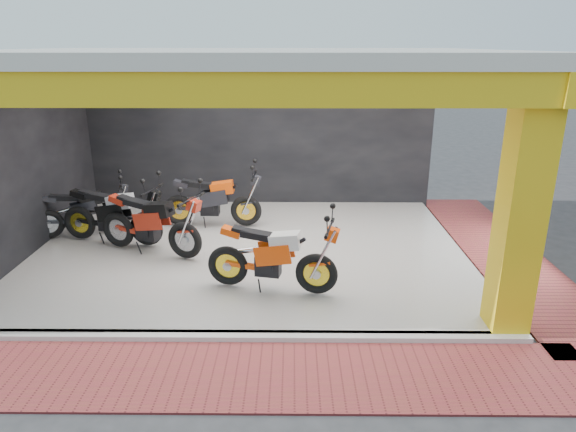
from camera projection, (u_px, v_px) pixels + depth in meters
The scene contains 16 objects.
ground at pixel (239, 304), 7.88m from camera, with size 80.00×80.00×0.00m, color #2D2D30.
showroom_floor at pixel (250, 251), 9.76m from camera, with size 8.00×6.00×0.10m, color white.
showroom_ceiling at pixel (245, 56), 8.63m from camera, with size 8.40×6.40×0.20m, color beige.
back_wall at pixel (258, 134), 12.15m from camera, with size 8.20×0.20×3.50m, color black.
left_wall at pixel (21, 163), 9.25m from camera, with size 0.20×6.20×3.50m, color black.
corner_column at pixel (521, 211), 6.58m from camera, with size 0.50×0.50×3.50m, color gold.
header_beam_front at pixel (222, 89), 5.88m from camera, with size 8.40×0.30×0.40m, color gold.
header_beam_right at pixel (481, 74), 8.69m from camera, with size 0.30×6.40×0.40m, color gold.
floor_kerb at pixel (232, 337), 6.90m from camera, with size 8.00×0.20×0.10m, color white.
paver_front at pixel (224, 374), 6.17m from camera, with size 9.00×1.40×0.03m, color maroon.
paver_right at pixel (502, 253), 9.73m from camera, with size 1.40×7.00×0.03m, color maroon.
moto_hero at pixel (317, 255), 7.74m from camera, with size 2.19×0.81×1.34m, color #F0480A, non-canonical shape.
moto_row_a at pixel (145, 212), 9.64m from camera, with size 2.22×0.82×1.36m, color black, non-canonical shape.
moto_row_b at pixel (184, 223), 9.04m from camera, with size 2.27×0.84×1.38m, color #AF2512, non-canonical shape.
moto_row_c at pixel (246, 196), 10.70m from camera, with size 2.19×0.81×1.34m, color black, non-canonical shape.
moto_row_d at pixel (115, 204), 10.40m from camera, with size 1.96×0.72×1.20m, color black, non-canonical shape.
Camera 1 is at (0.81, -7.03, 3.79)m, focal length 32.00 mm.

